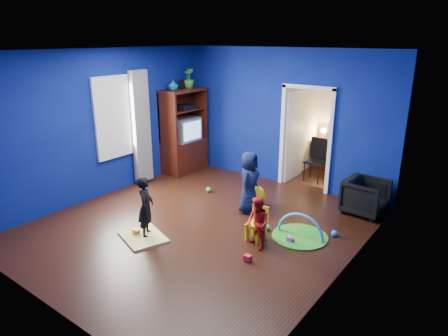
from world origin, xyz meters
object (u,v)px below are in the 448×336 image
Objects in this scene: child_navy at (249,182)px; hopper_ball at (254,196)px; crt_tv at (185,129)px; toddler_red at (257,223)px; study_desk at (332,155)px; tv_armoire at (184,131)px; armchair at (365,197)px; folding_chair at (315,161)px; vase at (173,85)px; play_mat at (300,236)px; child_black at (146,207)px; kid_chair at (256,226)px.

hopper_ball is (-0.05, 0.25, -0.36)m from child_navy.
child_navy is at bearing -78.69° from hopper_ball.
toddler_red is at bearing -32.17° from crt_tv.
study_desk is (0.29, 3.02, 0.16)m from hopper_ball.
tv_armoire is at bearing 177.38° from toddler_red.
armchair is 1.86m from folding_chair.
vase reaches higher than tv_armoire.
tv_armoire is 4.17m from play_mat.
play_mat is (3.80, -1.12, -2.06)m from vase.
folding_chair is (-0.98, 2.64, 0.45)m from play_mat.
tv_armoire is 2.13× the size of folding_chair.
study_desk is (2.82, 2.48, -1.70)m from vase.
toddler_red is (-0.90, -2.25, 0.09)m from armchair.
child_black is at bearing 144.66° from child_navy.
folding_chair reaches higher than play_mat.
folding_chair is (0.24, 2.31, -0.12)m from child_navy.
armchair is 1.03× the size of crt_tv.
tv_armoire reaches higher than hopper_ball.
crt_tv is (0.04, 0.30, -1.06)m from vase.
tv_armoire is at bearing 159.47° from play_mat.
play_mat is at bearing 164.91° from armchair.
tv_armoire is at bearing -156.56° from folding_chair.
kid_chair is 0.57× the size of study_desk.
kid_chair reaches higher than play_mat.
tv_armoire reaches higher than folding_chair.
play_mat is 0.98× the size of folding_chair.
toddler_red is 1.89× the size of hopper_ball.
vase is 0.47× the size of kid_chair.
child_black is 3.39m from crt_tv.
crt_tv is at bearing 55.73° from child_navy.
tv_armoire is (-4.32, -0.12, 0.65)m from armchair.
crt_tv reaches higher than play_mat.
vase is 4.12m from study_desk.
study_desk reaches higher than hopper_ball.
folding_chair is at bearing 57.32° from armchair.
child_navy is at bearing 128.32° from armchair.
child_black is 2.54m from play_mat.
study_desk is (-1.50, 2.06, 0.05)m from armchair.
vase reaches higher than study_desk.
tv_armoire reaches higher than crt_tv.
child_black reaches higher than study_desk.
tv_armoire is 4.50× the size of hopper_ball.
study_desk is at bearing 39.63° from armchair.
crt_tv is at bearing 177.08° from toddler_red.
crt_tv is (-4.28, -0.12, 0.69)m from armchair.
crt_tv reaches higher than hopper_ball.
armchair is 2.04m from hopper_ball.
crt_tv reaches higher than child_navy.
child_black is 1.45× the size of crt_tv.
child_black reaches higher than play_mat.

